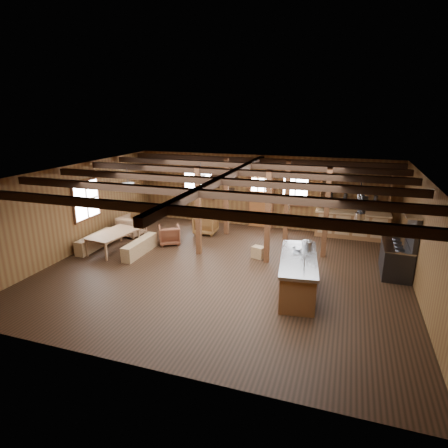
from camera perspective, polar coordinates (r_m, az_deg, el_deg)
The scene contains 22 objects.
room at distance 10.35m, azimuth 0.11°, elevation 0.04°, with size 10.04×9.04×2.84m.
ceiling_joists at distance 10.22m, azimuth 0.43°, elevation 7.20°, with size 9.80×8.82×0.18m.
timber_posts at distance 12.15m, azimuth 5.54°, elevation 2.52°, with size 3.95×2.35×2.80m.
back_door at distance 14.63m, azimuth 5.62°, elevation 2.90°, with size 1.02×0.08×2.15m.
window_back_left at distance 15.26m, azimuth -3.90°, elevation 6.29°, with size 1.32×0.06×1.32m.
window_back_right at distance 14.26m, azimuth 10.82°, elevation 5.28°, with size 1.02×0.06×1.32m.
window_left at distance 13.08m, azimuth -20.28°, elevation 3.48°, with size 0.14×1.24×1.32m.
notice_boards at distance 14.87m, azimuth 0.04°, elevation 6.20°, with size 1.08×0.03×0.90m.
back_counter at distance 14.13m, azimuth 18.90°, elevation 0.37°, with size 2.55×0.60×2.45m.
pendant_lamps at distance 11.90m, azimuth -8.74°, elevation 6.30°, with size 1.86×2.36×0.66m.
pot_rack at distance 9.99m, azimuth 20.23°, elevation 3.54°, with size 0.38×3.00×0.45m.
kitchen_island at distance 9.60m, azimuth 11.16°, elevation -7.58°, with size 1.19×2.59×1.20m.
step_stool at distance 11.70m, azimuth 5.24°, elevation -4.30°, with size 0.41×0.29×0.37m, color olive.
commercial_range at distance 11.44m, azimuth 25.08°, elevation -4.14°, with size 0.78×1.50×1.85m.
dining_table at distance 12.70m, azimuth -16.32°, elevation -2.62°, with size 1.74×0.97×0.61m, color #946843.
bench_wall at distance 13.15m, azimuth -19.00°, elevation -2.52°, with size 0.32×1.72×0.47m, color olive.
bench_aisle at distance 12.24m, azimuth -12.68°, elevation -3.44°, with size 0.32×1.70×0.47m, color olive.
armchair_a at distance 12.94m, azimuth -8.32°, elevation -1.66°, with size 0.68×0.70×0.64m, color brown.
armchair_b at distance 13.90m, azimuth -2.77°, elevation 0.01°, with size 0.79×0.81×0.74m, color brown.
armchair_c at distance 14.03m, azimuth -13.90°, elevation -0.30°, with size 0.79×0.82×0.74m, color brown.
counter_pot at distance 10.14m, azimuth 12.52°, elevation -2.99°, with size 0.27×0.27×0.16m, color silver.
bowl at distance 9.89m, azimuth 11.07°, elevation -3.74°, with size 0.25×0.25×0.06m, color silver.
Camera 1 is at (3.12, -9.40, 4.41)m, focal length 30.00 mm.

